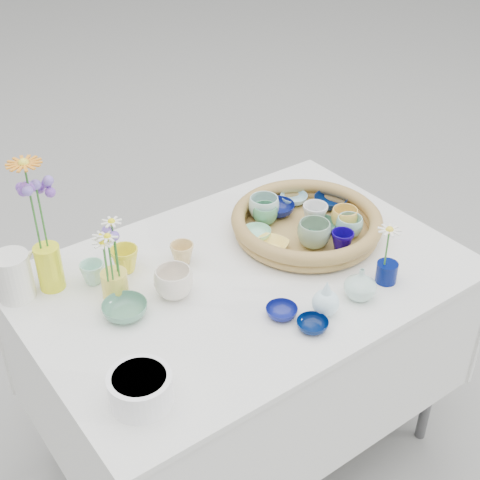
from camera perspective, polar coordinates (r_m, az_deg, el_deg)
ground at (r=2.48m, az=0.29°, el=-17.11°), size 80.00×80.00×0.00m
display_table at (r=2.48m, az=0.29°, el=-17.11°), size 1.26×0.86×0.77m
wicker_tray at (r=2.10m, az=5.69°, el=1.39°), size 0.47×0.47×0.08m
tray_ceramic_0 at (r=2.18m, az=3.21°, el=2.68°), size 0.12×0.12×0.04m
tray_ceramic_1 at (r=2.23m, az=7.74°, el=3.27°), size 0.11×0.11×0.03m
tray_ceramic_2 at (r=2.12m, az=8.91°, el=1.84°), size 0.10×0.10×0.07m
tray_ceramic_3 at (r=2.10m, az=6.78°, el=1.16°), size 0.13×0.13×0.03m
tray_ceramic_4 at (r=2.02m, az=6.34°, el=0.50°), size 0.11×0.11×0.08m
tray_ceramic_5 at (r=2.06m, az=1.42°, el=0.54°), size 0.12×0.12×0.03m
tray_ceramic_6 at (r=2.14m, az=2.05°, el=2.75°), size 0.10×0.10×0.08m
tray_ceramic_7 at (r=2.12m, az=6.41°, el=2.11°), size 0.09×0.09×0.07m
tray_ceramic_8 at (r=2.24m, az=4.61°, el=3.53°), size 0.11×0.11×0.03m
tray_ceramic_9 at (r=2.01m, az=8.71°, el=-0.10°), size 0.07×0.07×0.06m
tray_ceramic_10 at (r=2.01m, az=2.68°, el=-0.49°), size 0.13×0.13×0.02m
tray_ceramic_11 at (r=2.09m, az=9.31°, el=1.16°), size 0.09×0.09×0.07m
tray_ceramic_12 at (r=2.12m, az=2.15°, el=2.21°), size 0.10×0.10×0.06m
loose_ceramic_0 at (r=1.96m, az=-9.81°, el=-1.67°), size 0.09×0.09×0.08m
loose_ceramic_1 at (r=1.97m, az=-4.95°, el=-1.17°), size 0.09×0.09×0.07m
loose_ceramic_2 at (r=1.81m, az=-9.79°, el=-5.90°), size 0.15×0.15×0.04m
loose_ceramic_3 at (r=1.85m, az=-5.69°, el=-3.67°), size 0.14×0.14×0.09m
loose_ceramic_4 at (r=1.79m, az=3.57°, el=-6.14°), size 0.09×0.09×0.03m
loose_ceramic_5 at (r=1.94m, az=-12.47°, el=-2.77°), size 0.08×0.08×0.06m
loose_ceramic_6 at (r=1.76m, az=6.20°, el=-7.24°), size 0.11×0.11×0.03m
fluted_bowl at (r=1.57m, az=-8.50°, el=-12.45°), size 0.19×0.19×0.08m
bud_vase_paleblue at (r=1.78m, az=7.36°, el=-4.85°), size 0.09×0.09×0.11m
bud_vase_seafoam at (r=1.86m, az=10.25°, el=-3.68°), size 0.12×0.12×0.09m
bud_vase_cobalt at (r=1.94m, az=12.40°, el=-2.71°), size 0.07×0.07×0.06m
single_daisy at (r=1.89m, az=12.43°, el=-0.64°), size 0.10×0.10×0.13m
tall_vase_yellow at (r=1.93m, az=-15.94°, el=-2.26°), size 0.09×0.09×0.14m
gerbera at (r=1.82m, az=-17.27°, el=2.66°), size 0.13×0.13×0.28m
hydrangea at (r=1.85m, az=-16.52°, el=1.79°), size 0.07×0.07×0.25m
white_pitcher at (r=1.92m, az=-18.77°, el=-2.96°), size 0.15×0.11×0.14m
daisy_cup at (r=1.87m, az=-10.63°, el=-3.74°), size 0.09×0.09×0.08m
daisy_posy at (r=1.79m, az=-11.11°, el=-0.87°), size 0.09×0.09×0.17m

